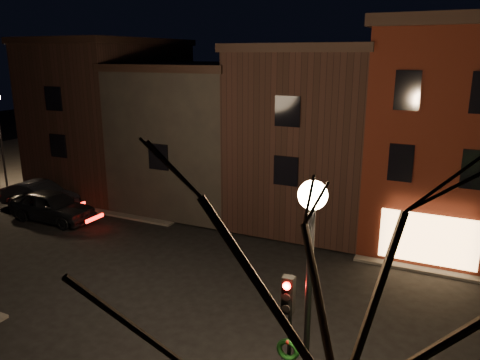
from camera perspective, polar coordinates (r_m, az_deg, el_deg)
name	(u,v)px	position (r m, az deg, el deg)	size (l,w,h in m)	color
ground	(202,286)	(19.39, -4.67, -12.74)	(120.00, 120.00, 0.00)	black
sidewalk_far_left	(125,151)	(45.99, -13.81, 3.41)	(30.00, 30.00, 0.12)	#2D2B28
corner_building	(444,133)	(24.50, 23.59, 5.31)	(6.50, 8.50, 10.50)	#4B170D
row_building_a	(318,132)	(26.60, 9.44, 5.81)	(7.30, 10.30, 9.40)	black
row_building_b	(205,132)	(29.49, -4.30, 5.88)	(7.80, 10.30, 8.40)	black
row_building_c	(113,114)	(33.56, -15.24, 7.82)	(7.30, 10.30, 9.90)	black
street_lamp_near	(311,247)	(9.89, 8.60, -8.04)	(0.60, 0.60, 6.48)	black
traffic_signal	(288,328)	(11.58, 5.91, -17.54)	(0.58, 0.38, 4.05)	black
bare_tree_right	(348,262)	(7.00, 13.08, -9.76)	(6.40, 6.40, 8.50)	black
parked_car_a	(53,206)	(28.09, -21.88, -2.95)	(2.03, 5.05, 1.72)	black
parked_car_b	(40,196)	(30.47, -23.18, -1.80)	(1.74, 4.99, 1.64)	black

